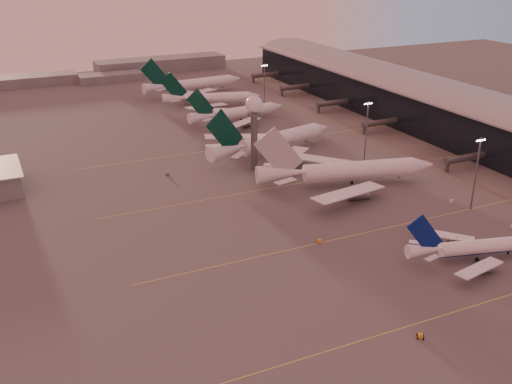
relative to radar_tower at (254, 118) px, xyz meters
name	(u,v)px	position (x,y,z in m)	size (l,w,h in m)	color
ground	(460,343)	(-5.00, -120.00, -20.95)	(700.00, 700.00, 0.00)	#545151
taxiway_markings	(409,221)	(25.00, -64.00, -20.94)	(180.00, 185.25, 0.02)	#DAD44D
terminal	(475,120)	(102.88, -9.91, -10.43)	(57.00, 362.00, 23.04)	black
radar_tower	(254,118)	(0.00, 0.00, 0.00)	(6.40, 6.40, 31.10)	#515358
mast_b	(476,171)	(50.00, -65.00, -7.21)	(3.60, 0.56, 25.00)	#515358
mast_c	(366,129)	(45.00, -10.00, -7.21)	(3.60, 0.56, 25.00)	#515358
mast_d	(264,85)	(43.00, 80.00, -7.21)	(3.60, 0.56, 25.00)	#515358
distant_horizon	(124,70)	(-2.38, 205.14, -17.06)	(165.00, 37.50, 9.00)	slate
narrowbody_mid	(471,250)	(24.47, -91.61, -17.84)	(38.62, 30.44, 15.37)	white
widebody_white	(348,175)	(23.95, -29.57, -16.78)	(67.20, 53.23, 24.04)	white
greentail_a	(273,144)	(15.45, 14.43, -16.73)	(64.56, 51.50, 23.90)	white
greentail_b	(237,115)	(21.54, 66.31, -17.49)	(53.75, 43.18, 19.56)	white
greentail_c	(212,100)	(21.24, 100.48, -17.46)	(53.20, 42.42, 19.74)	white
greentail_d	(194,87)	(22.72, 133.61, -16.84)	(63.98, 51.43, 23.26)	white
gsv_tug_mid	(420,336)	(-11.95, -114.81, -20.42)	(4.14, 3.84, 1.02)	orange
gsv_truck_c	(320,239)	(-8.42, -64.55, -19.75)	(4.77, 6.07, 2.35)	orange
gsv_catering_b	(453,197)	(47.74, -58.45, -18.64)	(6.12, 4.04, 4.62)	silver
gsv_tug_far	(307,176)	(14.82, -15.65, -20.45)	(3.48, 3.94, 0.97)	silver
gsv_truck_d	(167,173)	(-32.98, 8.70, -19.81)	(3.57, 5.87, 2.23)	#595B5E
gsv_tug_hangar	(294,138)	(33.84, 29.20, -20.39)	(3.94, 2.56, 1.08)	#595B5E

